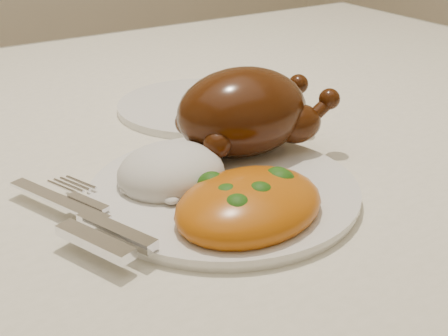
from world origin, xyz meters
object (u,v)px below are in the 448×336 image
dining_table (97,221)px  side_plate (199,106)px  roast_chicken (246,111)px  dinner_plate (224,192)px

dining_table → side_plate: 0.20m
dining_table → side_plate: size_ratio=7.39×
side_plate → roast_chicken: roast_chicken is taller
dining_table → dinner_plate: dinner_plate is taller
dinner_plate → roast_chicken: bearing=42.6°
dinner_plate → side_plate: (0.11, 0.23, -0.00)m
dinner_plate → roast_chicken: 0.11m
dinner_plate → roast_chicken: roast_chicken is taller
side_plate → dinner_plate: bearing=-115.1°
dining_table → side_plate: (0.17, 0.03, 0.11)m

